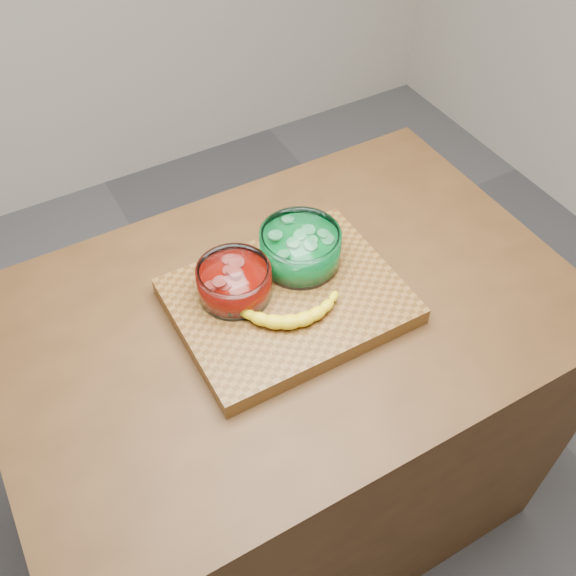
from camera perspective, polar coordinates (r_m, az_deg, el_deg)
ground at (r=2.09m, az=0.00°, el=-17.80°), size 3.50×3.50×0.00m
counter at (r=1.69m, az=0.00°, el=-11.59°), size 1.20×0.80×0.90m
cutting_board at (r=1.31m, az=0.00°, el=-1.17°), size 0.45×0.35×0.04m
bowl_red at (r=1.27m, az=-4.79°, el=0.56°), size 0.15×0.15×0.07m
bowl_green at (r=1.33m, az=1.09°, el=3.56°), size 0.17×0.17×0.08m
banana at (r=1.25m, az=0.05°, el=-1.49°), size 0.23×0.15×0.03m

